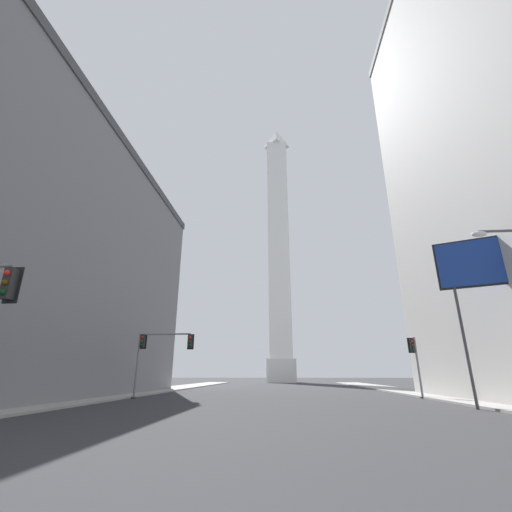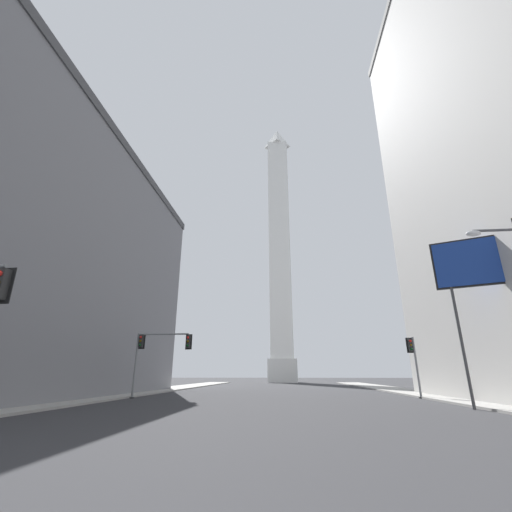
{
  "view_description": "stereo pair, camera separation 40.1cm",
  "coord_description": "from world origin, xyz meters",
  "px_view_note": "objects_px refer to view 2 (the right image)",
  "views": [
    {
      "loc": [
        0.77,
        -1.11,
        1.96
      ],
      "look_at": [
        -3.7,
        54.77,
        21.34
      ],
      "focal_mm": 24.0,
      "sensor_mm": 36.0,
      "label": 1
    },
    {
      "loc": [
        1.17,
        -1.07,
        1.96
      ],
      "look_at": [
        -3.7,
        54.77,
        21.34
      ],
      "focal_mm": 24.0,
      "sensor_mm": 36.0,
      "label": 2
    }
  ],
  "objects_px": {
    "obelisk": "(280,245)",
    "billboard_sign": "(479,267)",
    "traffic_light_mid_right": "(414,357)",
    "traffic_light_mid_left": "(156,348)"
  },
  "relations": [
    {
      "from": "traffic_light_mid_right",
      "to": "obelisk",
      "type": "bearing_deg",
      "value": 102.23
    },
    {
      "from": "traffic_light_mid_right",
      "to": "billboard_sign",
      "type": "xyz_separation_m",
      "value": [
        1.23,
        -10.42,
        5.02
      ]
    },
    {
      "from": "billboard_sign",
      "to": "traffic_light_mid_right",
      "type": "bearing_deg",
      "value": 96.73
    },
    {
      "from": "obelisk",
      "to": "traffic_light_mid_right",
      "type": "distance_m",
      "value": 66.51
    },
    {
      "from": "obelisk",
      "to": "billboard_sign",
      "type": "xyz_separation_m",
      "value": [
        13.52,
        -67.11,
        -27.51
      ]
    },
    {
      "from": "obelisk",
      "to": "traffic_light_mid_left",
      "type": "bearing_deg",
      "value": -100.03
    },
    {
      "from": "obelisk",
      "to": "billboard_sign",
      "type": "bearing_deg",
      "value": -78.61
    },
    {
      "from": "obelisk",
      "to": "billboard_sign",
      "type": "height_order",
      "value": "obelisk"
    },
    {
      "from": "billboard_sign",
      "to": "obelisk",
      "type": "bearing_deg",
      "value": 101.39
    },
    {
      "from": "traffic_light_mid_right",
      "to": "billboard_sign",
      "type": "height_order",
      "value": "billboard_sign"
    }
  ]
}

